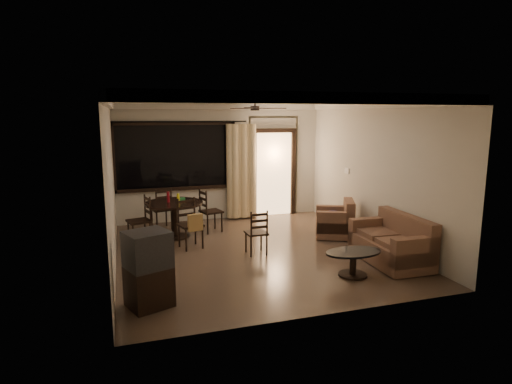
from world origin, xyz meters
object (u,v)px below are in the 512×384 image
object	(u,v)px
dining_chair_west	(140,229)
dining_chair_south	(191,232)
dining_table	(174,210)
dining_chair_east	(211,219)
coffee_table	(353,259)
armchair	(337,222)
sofa	(393,244)
dining_chair_north	(162,217)
side_chair	(256,241)
tv_cabinet	(148,269)

from	to	relation	value
dining_chair_west	dining_chair_south	xyz separation A→B (m)	(0.92, -0.63, 0.02)
dining_table	dining_chair_east	distance (m)	0.89
dining_chair_west	coffee_table	distance (m)	4.26
dining_chair_east	dining_chair_west	bearing A→B (deg)	90.86
dining_chair_east	dining_chair_south	size ratio (longest dim) A/B	1.00
dining_chair_west	armchair	distance (m)	4.05
dining_chair_west	sofa	size ratio (longest dim) A/B	0.62
dining_chair_west	dining_chair_north	distance (m)	1.10
dining_chair_south	coffee_table	world-z (taller)	dining_chair_south
dining_chair_west	dining_chair_east	xyz separation A→B (m)	(1.53, 0.41, 0.00)
dining_chair_south	side_chair	xyz separation A→B (m)	(1.09, -0.73, -0.05)
dining_chair_north	side_chair	size ratio (longest dim) A/B	1.13
coffee_table	dining_chair_east	bearing A→B (deg)	116.43
dining_table	dining_chair_west	size ratio (longest dim) A/B	1.26
tv_cabinet	dining_chair_south	bearing A→B (deg)	47.30
dining_table	side_chair	bearing A→B (deg)	-50.30
dining_chair_south	dining_chair_north	size ratio (longest dim) A/B	1.00
dining_table	side_chair	distance (m)	2.06
dining_table	dining_chair_east	bearing A→B (deg)	14.15
dining_chair_south	coffee_table	xyz separation A→B (m)	(2.23, -2.24, -0.03)
dining_chair_east	dining_chair_south	world-z (taller)	same
dining_chair_north	dining_chair_west	bearing A→B (deg)	47.50
armchair	side_chair	distance (m)	2.05
tv_cabinet	armchair	xyz separation A→B (m)	(3.99, 2.23, -0.20)
dining_chair_north	coffee_table	world-z (taller)	dining_chair_north
tv_cabinet	armchair	distance (m)	4.57
dining_chair_west	tv_cabinet	xyz separation A→B (m)	(-0.01, -3.00, 0.24)
dining_chair_west	dining_chair_north	size ratio (longest dim) A/B	1.00
coffee_table	dining_chair_west	bearing A→B (deg)	137.76
dining_table	dining_chair_west	world-z (taller)	dining_table
sofa	armchair	xyz separation A→B (m)	(-0.17, 1.72, -0.01)
dining_chair_east	armchair	world-z (taller)	dining_chair_east
tv_cabinet	sofa	size ratio (longest dim) A/B	0.67
sofa	armchair	distance (m)	1.73
dining_table	side_chair	size ratio (longest dim) A/B	1.42
armchair	side_chair	bearing A→B (deg)	-139.11
dining_chair_west	dining_chair_south	bearing A→B (deg)	41.71
dining_table	coffee_table	xyz separation A→B (m)	(2.44, -3.07, -0.32)
dining_table	sofa	size ratio (longest dim) A/B	0.78
tv_cabinet	side_chair	bearing A→B (deg)	17.83
dining_chair_west	dining_chair_east	distance (m)	1.58
dining_chair_west	dining_chair_south	world-z (taller)	same
armchair	coffee_table	bearing A→B (deg)	-87.20
dining_chair_north	armchair	world-z (taller)	dining_chair_north
dining_chair_south	tv_cabinet	size ratio (longest dim) A/B	0.92
dining_chair_north	armchair	distance (m)	3.87
side_chair	dining_chair_north	bearing A→B (deg)	-58.79
dining_chair_south	armchair	world-z (taller)	dining_chair_south
dining_chair_east	coffee_table	world-z (taller)	dining_chair_east
dining_chair_north	tv_cabinet	size ratio (longest dim) A/B	0.92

